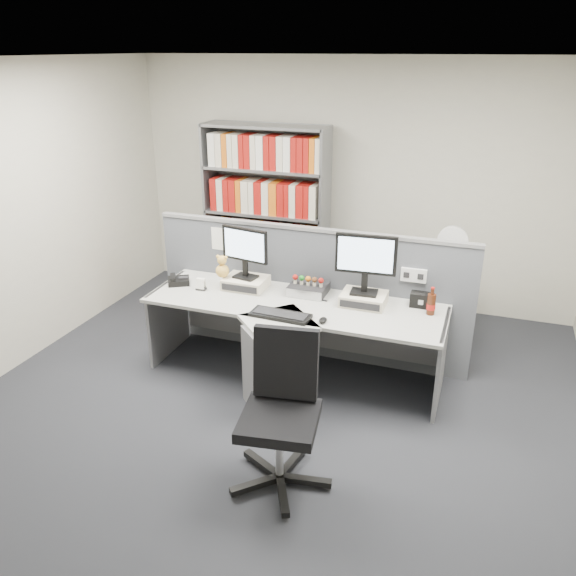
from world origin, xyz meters
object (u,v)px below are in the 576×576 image
at_px(desk, 286,341).
at_px(monitor_right, 366,259).
at_px(shelving_unit, 266,217).
at_px(speaker, 422,300).
at_px(mouse, 323,320).
at_px(office_chair, 282,407).
at_px(cola_bottle, 431,304).
at_px(desk_fan, 452,245).
at_px(desktop_pc, 308,289).
at_px(desk_phone, 178,281).
at_px(desk_calendar, 201,285).
at_px(monitor_left, 245,249).
at_px(keyboard, 280,315).
at_px(filing_cabinet, 445,307).

height_order(desk, monitor_right, monitor_right).
bearing_deg(shelving_unit, speaker, -34.79).
distance_m(mouse, office_chair, 1.02).
xyz_separation_m(cola_bottle, office_chair, (-0.78, -1.45, -0.25)).
relative_size(desk_fan, office_chair, 0.47).
height_order(desktop_pc, office_chair, office_chair).
bearing_deg(desk_phone, shelving_unit, 80.58).
bearing_deg(desk, mouse, -12.50).
relative_size(desk_phone, desk_calendar, 2.35).
relative_size(monitor_left, monitor_right, 0.90).
relative_size(desk_calendar, office_chair, 0.10).
bearing_deg(cola_bottle, desk, -161.98).
distance_m(keyboard, filing_cabinet, 1.96).
distance_m(desk, desk_phone, 1.23).
height_order(desktop_pc, shelving_unit, shelving_unit).
xyz_separation_m(monitor_left, shelving_unit, (-0.37, 1.47, -0.12)).
xyz_separation_m(monitor_right, office_chair, (-0.21, -1.47, -0.57)).
xyz_separation_m(cola_bottle, shelving_unit, (-2.04, 1.48, 0.17)).
bearing_deg(desk_calendar, shelving_unit, 90.24).
bearing_deg(office_chair, shelving_unit, 113.25).
height_order(monitor_left, desk_calendar, monitor_left).
distance_m(desktop_pc, desk_calendar, 0.98).
relative_size(desktop_pc, filing_cabinet, 0.47).
xyz_separation_m(desk, speaker, (1.05, 0.50, 0.33)).
distance_m(mouse, desk_phone, 1.55).
height_order(monitor_left, cola_bottle, monitor_left).
xyz_separation_m(monitor_right, mouse, (-0.23, -0.46, -0.39)).
relative_size(monitor_left, desk_fan, 0.95).
xyz_separation_m(shelving_unit, filing_cabinet, (2.10, -0.45, -0.63)).
distance_m(cola_bottle, desk_fan, 1.05).
bearing_deg(office_chair, monitor_left, 121.17).
bearing_deg(keyboard, cola_bottle, 21.86).
bearing_deg(desk_phone, mouse, -12.76).
bearing_deg(speaker, desktop_pc, -177.42).
distance_m(desktop_pc, cola_bottle, 1.09).
xyz_separation_m(cola_bottle, filing_cabinet, (0.06, 1.03, -0.46)).
bearing_deg(cola_bottle, mouse, -150.65).
height_order(desk_calendar, shelving_unit, shelving_unit).
bearing_deg(cola_bottle, speaker, 126.56).
bearing_deg(cola_bottle, monitor_left, 179.56).
relative_size(desk_calendar, filing_cabinet, 0.16).
xyz_separation_m(desktop_pc, desk_fan, (1.15, 0.95, 0.25)).
distance_m(monitor_right, filing_cabinet, 1.43).
distance_m(monitor_left, desk_fan, 2.01).
distance_m(shelving_unit, desk_fan, 2.15).
distance_m(keyboard, desk_calendar, 0.93).
xyz_separation_m(speaker, cola_bottle, (0.09, -0.12, 0.03)).
xyz_separation_m(desk_phone, speaker, (2.21, 0.23, 0.03)).
bearing_deg(desktop_pc, desk, -96.85).
distance_m(speaker, office_chair, 1.74).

